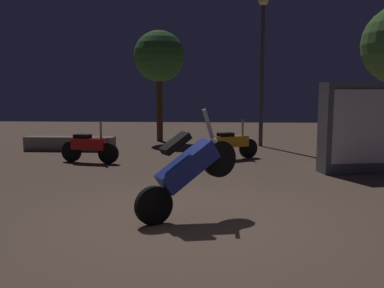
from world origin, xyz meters
TOP-DOWN VIEW (x-y plane):
  - ground_plane at (0.00, 0.00)m, footprint 40.00×40.00m
  - motorcycle_blue_foreground at (-0.08, 0.03)m, footprint 1.44×0.99m
  - motorcycle_orange_parked_left at (0.75, 5.59)m, footprint 1.51×0.87m
  - motorcycle_red_parked_right at (-3.06, 4.79)m, footprint 1.64×0.49m
  - streetlamp_near at (1.86, 8.57)m, footprint 0.36×0.36m
  - tree_left_bg at (-1.87, 9.80)m, footprint 1.93×1.93m
  - kiosk_billboard at (3.55, 3.87)m, footprint 1.67×0.83m
  - planter_wall_low at (-4.42, 7.06)m, footprint 2.90×0.50m

SIDE VIEW (x-z plane):
  - ground_plane at x=0.00m, z-range 0.00..0.00m
  - planter_wall_low at x=-4.42m, z-range 0.00..0.45m
  - motorcycle_orange_parked_left at x=0.75m, z-range -0.12..0.99m
  - motorcycle_red_parked_right at x=-3.06m, z-range -0.12..0.99m
  - motorcycle_blue_foreground at x=-0.08m, z-range -0.07..1.56m
  - kiosk_billboard at x=3.55m, z-range 0.00..2.10m
  - tree_left_bg at x=-1.87m, z-range 1.09..5.28m
  - streetlamp_near at x=1.86m, z-range 0.68..5.82m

